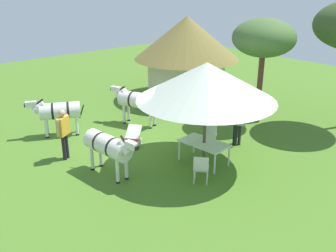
{
  "coord_description": "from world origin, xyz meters",
  "views": [
    {
      "loc": [
        9.84,
        -7.77,
        5.77
      ],
      "look_at": [
        0.74,
        0.19,
        1.0
      ],
      "focal_mm": 40.73,
      "sensor_mm": 36.0,
      "label": 1
    }
  ],
  "objects": [
    {
      "name": "striped_lounge_chair",
      "position": [
        -0.59,
        -0.37,
        0.26
      ],
      "size": [
        0.87,
        0.95,
        0.67
      ],
      "rotation": [
        0.0,
        0.0,
        3.73
      ],
      "color": "#CB483C",
      "rests_on": "ground_plane"
    },
    {
      "name": "zebra_by_umbrella",
      "position": [
        -3.21,
        -1.89,
        0.98
      ],
      "size": [
        1.27,
        1.97,
        1.51
      ],
      "rotation": [
        0.0,
        0.0,
        2.66
      ],
      "color": "silver",
      "rests_on": "ground_plane"
    },
    {
      "name": "patio_chair_west_end",
      "position": [
        1.37,
        1.66,
        0.52
      ],
      "size": [
        0.6,
        0.59,
        0.9
      ],
      "rotation": [
        0.0,
        0.0,
        -2.55
      ],
      "color": "silver",
      "rests_on": "ground_plane"
    },
    {
      "name": "ground_plane",
      "position": [
        0.0,
        0.0,
        0.0
      ],
      "size": [
        36.0,
        36.0,
        0.0
      ],
      "primitive_type": "plane",
      "color": "#4A7625"
    },
    {
      "name": "patio_chair_near_hut",
      "position": [
        2.97,
        -0.46,
        0.52
      ],
      "size": [
        0.61,
        0.6,
        0.9
      ],
      "rotation": [
        0.0,
        0.0,
        0.7
      ],
      "color": "silver",
      "rests_on": "ground_plane"
    },
    {
      "name": "shade_umbrella",
      "position": [
        2.11,
        0.56,
        2.77
      ],
      "size": [
        4.36,
        4.36,
        3.36
      ],
      "color": "brown",
      "rests_on": "ground_plane"
    },
    {
      "name": "guest_beside_umbrella",
      "position": [
        1.82,
        2.49,
        1.0
      ],
      "size": [
        0.39,
        0.54,
        1.66
      ],
      "rotation": [
        0.0,
        0.0,
        2.04
      ],
      "color": "black",
      "rests_on": "ground_plane"
    },
    {
      "name": "acacia_tree_behind_hut",
      "position": [
        0.94,
        5.02,
        3.49
      ],
      "size": [
        2.5,
        2.5,
        4.27
      ],
      "color": "brown",
      "rests_on": "ground_plane"
    },
    {
      "name": "zebra_nearest_camera",
      "position": [
        -2.15,
        1.07,
        1.03
      ],
      "size": [
        2.21,
        1.21,
        1.57
      ],
      "rotation": [
        0.0,
        0.0,
        1.95
      ],
      "color": "silver",
      "rests_on": "ground_plane"
    },
    {
      "name": "patio_dining_table",
      "position": [
        2.11,
        0.56,
        0.66
      ],
      "size": [
        1.67,
        1.04,
        0.74
      ],
      "rotation": [
        0.0,
        0.0,
        0.1
      ],
      "color": "silver",
      "rests_on": "ground_plane"
    },
    {
      "name": "guest_behind_table",
      "position": [
        1.89,
        2.56,
        0.93
      ],
      "size": [
        0.52,
        0.34,
        1.55
      ],
      "rotation": [
        0.0,
        0.0,
        0.39
      ],
      "color": "#232626",
      "rests_on": "ground_plane"
    },
    {
      "name": "standing_watcher",
      "position": [
        -1.18,
        -2.71,
        1.06
      ],
      "size": [
        0.43,
        0.56,
        1.76
      ],
      "rotation": [
        0.0,
        0.0,
        -1.05
      ],
      "color": "black",
      "rests_on": "ground_plane"
    },
    {
      "name": "zebra_toward_hut",
      "position": [
        0.77,
        -2.21,
        0.98
      ],
      "size": [
        2.32,
        0.78,
        1.52
      ],
      "rotation": [
        0.0,
        0.0,
        4.82
      ],
      "color": "silver",
      "rests_on": "ground_plane"
    },
    {
      "name": "thatched_hut",
      "position": [
        -3.58,
        5.18,
        2.3
      ],
      "size": [
        5.13,
        5.13,
        4.03
      ],
      "rotation": [
        0.0,
        0.0,
        3.16
      ],
      "color": "beige",
      "rests_on": "ground_plane"
    }
  ]
}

